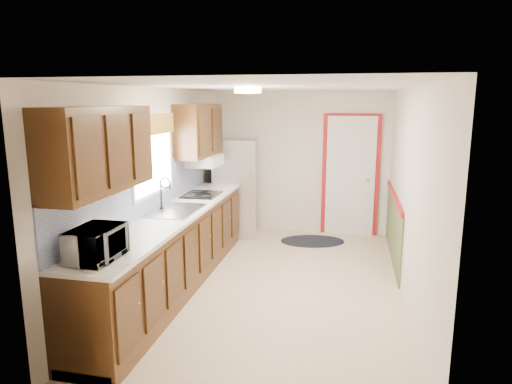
% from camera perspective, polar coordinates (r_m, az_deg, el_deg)
% --- Properties ---
extents(room_shell, '(3.20, 5.20, 2.52)m').
position_cam_1_polar(room_shell, '(5.41, 2.58, 0.17)').
color(room_shell, beige).
rests_on(room_shell, ground).
extents(kitchen_run, '(0.63, 4.00, 2.20)m').
position_cam_1_polar(kitchen_run, '(5.56, -10.66, -3.84)').
color(kitchen_run, '#381F0C').
rests_on(kitchen_run, ground).
extents(back_wall_trim, '(1.12, 2.30, 2.08)m').
position_cam_1_polar(back_wall_trim, '(7.57, 12.75, 0.75)').
color(back_wall_trim, maroon).
rests_on(back_wall_trim, ground).
extents(ceiling_fixture, '(0.30, 0.30, 0.06)m').
position_cam_1_polar(ceiling_fixture, '(5.16, -1.04, 12.60)').
color(ceiling_fixture, '#FFD88C').
rests_on(ceiling_fixture, room_shell).
extents(microwave, '(0.28, 0.50, 0.34)m').
position_cam_1_polar(microwave, '(4.04, -19.37, -5.70)').
color(microwave, white).
rests_on(microwave, kitchen_run).
extents(refrigerator, '(0.75, 0.72, 1.62)m').
position_cam_1_polar(refrigerator, '(7.66, -2.50, 0.55)').
color(refrigerator, '#B7B7BC').
rests_on(refrigerator, ground).
extents(rug, '(1.14, 0.85, 0.01)m').
position_cam_1_polar(rug, '(7.50, 7.07, -6.11)').
color(rug, black).
rests_on(rug, ground).
extents(cooktop, '(0.47, 0.57, 0.02)m').
position_cam_1_polar(cooktop, '(6.45, -6.82, -0.31)').
color(cooktop, black).
rests_on(cooktop, kitchen_run).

